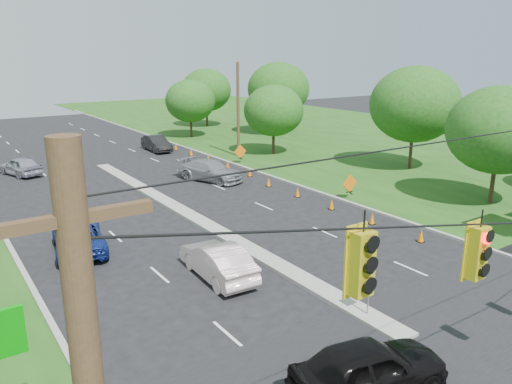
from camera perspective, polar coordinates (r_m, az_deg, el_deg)
grass_right at (r=51.10m, az=24.54°, el=3.15°), size 40.00×160.00×0.06m
curb_right at (r=43.67m, az=-1.17°, el=2.66°), size 0.25×110.00×0.16m
median at (r=31.29m, az=-7.71°, el=-2.71°), size 1.00×34.00×0.18m
median_sign at (r=19.40m, az=12.81°, el=-10.07°), size 0.55×0.06×2.05m
utility_pole_far_right at (r=48.36m, az=-2.06°, el=9.32°), size 0.28×0.28×9.00m
cone_1 at (r=26.30m, az=24.38°, el=-6.80°), size 0.32×0.32×0.70m
cone_2 at (r=28.10m, az=18.35°, el=-4.77°), size 0.32×0.32×0.70m
cone_3 at (r=30.20m, az=13.13°, el=-2.97°), size 0.32×0.32×0.70m
cone_4 at (r=32.54m, az=8.63°, el=-1.39°), size 0.32×0.32×0.70m
cone_5 at (r=35.07m, az=4.77°, el=-0.02°), size 0.32×0.32×0.70m
cone_6 at (r=37.76m, az=1.44°, el=1.15°), size 0.32×0.32×0.70m
cone_7 at (r=40.89m, az=-0.73°, el=2.28°), size 0.32×0.32×0.70m
cone_8 at (r=43.78m, az=-3.26°, el=3.14°), size 0.32×0.32×0.70m
cone_9 at (r=46.75m, az=-5.48°, el=3.89°), size 0.32×0.32×0.70m
cone_10 at (r=49.79m, az=-7.43°, el=4.55°), size 0.32×0.32×0.70m
cone_11 at (r=52.89m, az=-9.16°, el=5.13°), size 0.32×0.32×0.70m
cone_12 at (r=56.04m, az=-10.70°, el=5.63°), size 0.32×0.32×0.70m
work_sign_1 at (r=34.74m, az=10.66°, el=0.87°), size 1.27×0.58×1.37m
work_sign_2 at (r=45.46m, az=-1.82°, el=4.58°), size 1.27×0.58×1.37m
tree_7 at (r=36.08m, az=26.06°, el=6.38°), size 6.72×6.72×7.84m
tree_8 at (r=44.89m, az=17.68°, el=9.52°), size 7.56×7.56×8.82m
tree_9 at (r=49.51m, az=2.04°, el=9.28°), size 5.88×5.88×6.86m
tree_10 at (r=62.15m, az=2.58°, el=11.69°), size 7.56×7.56×8.82m
tree_11 at (r=69.30m, az=-5.70°, el=11.51°), size 6.72×6.72×7.84m
tree_12 at (r=60.39m, az=-7.52°, el=10.28°), size 5.88×5.88×6.86m
black_sedan at (r=15.89m, az=12.81°, el=-18.93°), size 5.14×2.82×1.66m
white_sedan at (r=22.55m, az=-4.41°, el=-7.83°), size 1.92×4.91×1.59m
blue_pickup at (r=26.92m, az=-19.61°, el=-4.96°), size 3.24×5.49×1.43m
silver_car_far at (r=39.61m, az=-5.23°, el=2.47°), size 4.12×6.03×1.62m
silver_car_oncoming at (r=45.57m, az=-25.33°, el=2.70°), size 3.11×4.87×1.55m
dark_car_receding at (r=52.71m, az=-11.31°, el=5.48°), size 1.85×4.90×1.60m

